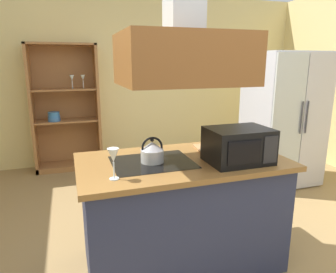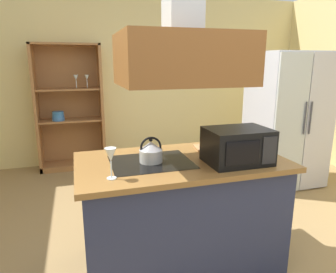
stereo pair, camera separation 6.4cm
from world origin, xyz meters
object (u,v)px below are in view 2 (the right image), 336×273
(dish_cabinet, at_px, (70,114))
(wine_glass_on_counter, at_px, (111,156))
(refrigerator, at_px, (286,120))
(microwave, at_px, (237,146))
(kettle, at_px, (151,152))
(cutting_board, at_px, (215,148))

(dish_cabinet, relative_size, wine_glass_on_counter, 9.21)
(refrigerator, xyz_separation_m, dish_cabinet, (-2.78, 1.52, -0.04))
(refrigerator, xyz_separation_m, wine_glass_on_counter, (-2.50, -1.51, 0.17))
(refrigerator, distance_m, microwave, 2.14)
(kettle, distance_m, cutting_board, 0.65)
(dish_cabinet, relative_size, microwave, 4.13)
(refrigerator, xyz_separation_m, cutting_board, (-1.56, -1.07, 0.03))
(cutting_board, height_order, wine_glass_on_counter, wine_glass_on_counter)
(dish_cabinet, bearing_deg, cutting_board, -64.69)
(cutting_board, height_order, microwave, microwave)
(refrigerator, height_order, dish_cabinet, dish_cabinet)
(kettle, bearing_deg, wine_glass_on_counter, -142.42)
(refrigerator, distance_m, kettle, 2.51)
(refrigerator, bearing_deg, kettle, -149.96)
(refrigerator, height_order, kettle, refrigerator)
(refrigerator, bearing_deg, cutting_board, -145.37)
(dish_cabinet, relative_size, kettle, 9.74)
(refrigerator, xyz_separation_m, kettle, (-2.17, -1.26, 0.10))
(kettle, distance_m, wine_glass_on_counter, 0.41)
(cutting_board, distance_m, wine_glass_on_counter, 1.05)
(kettle, bearing_deg, refrigerator, 30.04)
(kettle, xyz_separation_m, cutting_board, (0.62, 0.18, -0.07))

